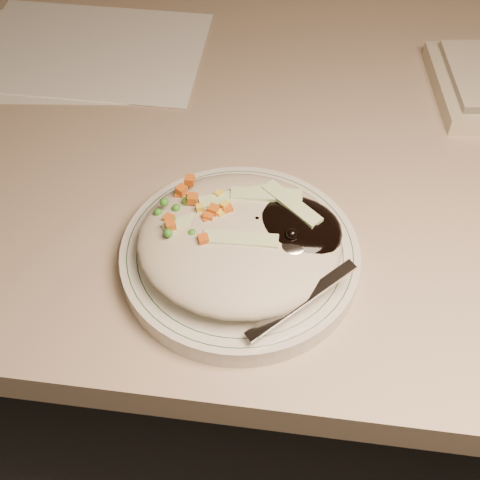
# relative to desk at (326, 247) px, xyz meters

# --- Properties ---
(desk) EXTENTS (1.40, 0.70, 0.74)m
(desk) POSITION_rel_desk_xyz_m (0.00, 0.00, 0.00)
(desk) COLOR tan
(desk) RESTS_ON ground
(plate) EXTENTS (0.23, 0.23, 0.02)m
(plate) POSITION_rel_desk_xyz_m (-0.09, -0.20, 0.21)
(plate) COLOR silver
(plate) RESTS_ON desk
(plate_rim) EXTENTS (0.22, 0.22, 0.00)m
(plate_rim) POSITION_rel_desk_xyz_m (-0.09, -0.20, 0.22)
(plate_rim) COLOR #144723
(plate_rim) RESTS_ON plate
(meal) EXTENTS (0.20, 0.19, 0.05)m
(meal) POSITION_rel_desk_xyz_m (-0.09, -0.20, 0.24)
(meal) COLOR #B7AE94
(meal) RESTS_ON plate
(papers) EXTENTS (0.39, 0.24, 0.00)m
(papers) POSITION_rel_desk_xyz_m (-0.38, 0.12, 0.20)
(papers) COLOR white
(papers) RESTS_ON desk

